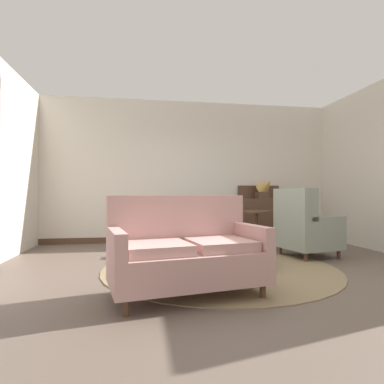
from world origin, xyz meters
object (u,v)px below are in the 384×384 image
(side_table, at_px, (256,226))
(porcelain_vase, at_px, (232,222))
(armchair_beside_settee, at_px, (304,228))
(sideboard, at_px, (262,217))
(gramophone, at_px, (265,187))
(armchair_foreground_right, at_px, (198,227))
(coffee_table, at_px, (233,239))
(settee, at_px, (186,253))

(side_table, bearing_deg, porcelain_vase, -124.06)
(armchair_beside_settee, distance_m, sideboard, 1.77)
(sideboard, bearing_deg, gramophone, -62.07)
(armchair_foreground_right, xyz_separation_m, side_table, (1.03, -0.21, 0.01))
(coffee_table, bearing_deg, armchair_beside_settee, 19.26)
(armchair_beside_settee, height_order, gramophone, gramophone)
(side_table, distance_m, gramophone, 1.35)
(gramophone, bearing_deg, armchair_foreground_right, -154.21)
(settee, distance_m, armchair_foreground_right, 2.57)
(side_table, bearing_deg, settee, -124.95)
(porcelain_vase, xyz_separation_m, sideboard, (1.31, 2.23, -0.10))
(porcelain_vase, bearing_deg, gramophone, 57.62)
(armchair_foreground_right, bearing_deg, coffee_table, 102.19)
(porcelain_vase, bearing_deg, side_table, 55.94)
(settee, distance_m, side_table, 2.80)
(armchair_foreground_right, xyz_separation_m, armchair_beside_settee, (1.58, -0.91, 0.04))
(coffee_table, height_order, sideboard, sideboard)
(side_table, relative_size, sideboard, 0.60)
(coffee_table, distance_m, armchair_foreground_right, 1.40)
(coffee_table, bearing_deg, side_table, 56.13)
(porcelain_vase, height_order, settee, settee)
(porcelain_vase, height_order, sideboard, sideboard)
(side_table, distance_m, sideboard, 1.20)
(coffee_table, relative_size, side_table, 1.32)
(porcelain_vase, distance_m, gramophone, 2.59)
(porcelain_vase, xyz_separation_m, gramophone, (1.36, 2.14, 0.54))
(armchair_beside_settee, distance_m, side_table, 0.89)
(porcelain_vase, relative_size, gramophone, 0.71)
(gramophone, bearing_deg, settee, -123.61)
(settee, xyz_separation_m, sideboard, (2.14, 3.37, 0.11))
(side_table, bearing_deg, armchair_foreground_right, 168.47)
(armchair_foreground_right, relative_size, sideboard, 0.80)
(side_table, bearing_deg, coffee_table, -123.87)
(settee, bearing_deg, side_table, 44.42)
(coffee_table, bearing_deg, porcelain_vase, 96.46)
(armchair_beside_settee, height_order, sideboard, sideboard)
(side_table, xyz_separation_m, gramophone, (0.58, 0.99, 0.73))
(porcelain_vase, height_order, side_table, porcelain_vase)
(coffee_table, height_order, armchair_foreground_right, armchair_foreground_right)
(porcelain_vase, bearing_deg, sideboard, 59.55)
(armchair_beside_settee, xyz_separation_m, gramophone, (0.02, 1.68, 0.70))
(coffee_table, distance_m, porcelain_vase, 0.24)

